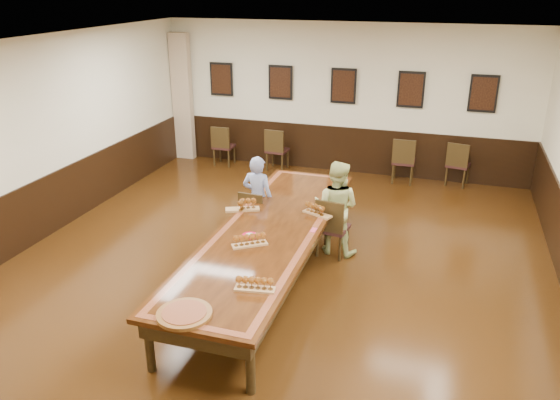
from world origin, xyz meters
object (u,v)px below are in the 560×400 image
(spare_chair_d, at_px, (458,163))
(person_man, at_px, (258,198))
(chair_woman, at_px, (333,226))
(person_woman, at_px, (336,208))
(spare_chair_a, at_px, (224,145))
(carved_platter, at_px, (184,314))
(spare_chair_b, at_px, (277,149))
(chair_man, at_px, (256,215))
(conference_table, at_px, (269,238))
(spare_chair_c, at_px, (404,160))

(spare_chair_d, bearing_deg, person_man, 61.85)
(chair_woman, bearing_deg, person_woman, -90.00)
(chair_woman, xyz_separation_m, spare_chair_a, (-3.36, 3.62, -0.01))
(person_man, distance_m, carved_platter, 3.44)
(chair_woman, bearing_deg, spare_chair_a, -40.18)
(spare_chair_b, bearing_deg, carved_platter, 103.17)
(carved_platter, bearing_deg, person_man, 97.06)
(chair_woman, relative_size, spare_chair_a, 1.02)
(spare_chair_b, xyz_separation_m, carved_platter, (1.22, -6.90, 0.30))
(chair_man, relative_size, person_man, 0.63)
(spare_chair_b, xyz_separation_m, conference_table, (1.38, -4.64, 0.14))
(conference_table, bearing_deg, spare_chair_a, 120.01)
(chair_woman, bearing_deg, person_man, -1.15)
(spare_chair_b, xyz_separation_m, person_woman, (2.10, -3.57, 0.27))
(spare_chair_a, xyz_separation_m, spare_chair_c, (4.06, 0.04, 0.02))
(spare_chair_b, bearing_deg, spare_chair_c, -176.92)
(chair_man, distance_m, chair_woman, 1.30)
(spare_chair_b, relative_size, spare_chair_c, 0.97)
(spare_chair_d, relative_size, person_man, 0.66)
(spare_chair_a, bearing_deg, spare_chair_d, -178.26)
(spare_chair_a, height_order, spare_chair_b, spare_chair_b)
(spare_chair_b, bearing_deg, person_man, 106.01)
(chair_woman, relative_size, carved_platter, 1.32)
(spare_chair_a, bearing_deg, conference_table, 119.32)
(spare_chair_a, relative_size, person_woman, 0.63)
(spare_chair_d, distance_m, person_man, 4.79)
(spare_chair_c, xyz_separation_m, person_woman, (-0.68, -3.56, 0.26))
(chair_woman, distance_m, spare_chair_c, 3.73)
(spare_chair_c, xyz_separation_m, person_man, (-1.99, -3.48, 0.22))
(spare_chair_a, relative_size, person_man, 0.66)
(spare_chair_a, bearing_deg, spare_chair_b, -178.51)
(person_man, bearing_deg, chair_man, 90.00)
(person_woman, height_order, carved_platter, person_woman)
(spare_chair_d, xyz_separation_m, person_man, (-3.08, -3.66, 0.24))
(chair_man, height_order, chair_woman, chair_woman)
(spare_chair_b, bearing_deg, chair_woman, 122.78)
(conference_table, distance_m, carved_platter, 2.27)
(spare_chair_a, distance_m, person_woman, 4.88)
(person_man, bearing_deg, person_woman, -179.20)
(spare_chair_c, bearing_deg, spare_chair_d, -171.28)
(spare_chair_d, bearing_deg, chair_woman, 76.98)
(spare_chair_b, bearing_deg, conference_table, 109.72)
(chair_man, relative_size, carved_platter, 1.23)
(person_woman, bearing_deg, carved_platter, 82.17)
(person_man, distance_m, person_woman, 1.31)
(chair_man, bearing_deg, person_woman, -175.07)
(person_man, bearing_deg, carved_platter, 101.55)
(chair_man, height_order, person_man, person_man)
(spare_chair_c, xyz_separation_m, spare_chair_d, (1.10, 0.18, -0.02))
(spare_chair_d, bearing_deg, conference_table, 74.54)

